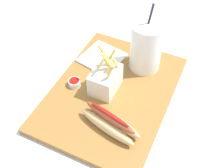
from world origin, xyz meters
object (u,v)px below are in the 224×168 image
soda_cup (146,47)px  fries_basket (106,79)px  hot_dog_1 (110,122)px  napkin_stack (102,58)px  ketchup_cup_1 (74,83)px

soda_cup → fries_basket: size_ratio=1.55×
fries_basket → hot_dog_1: fries_basket is taller
fries_basket → napkin_stack: (0.11, 0.07, -0.04)m
soda_cup → hot_dog_1: soda_cup is taller
soda_cup → fries_basket: (-0.14, 0.07, -0.04)m
soda_cup → hot_dog_1: bearing=-179.8°
soda_cup → ketchup_cup_1: bearing=136.0°
fries_basket → ketchup_cup_1: fries_basket is taller
fries_basket → ketchup_cup_1: size_ratio=3.99×
hot_dog_1 → napkin_stack: size_ratio=1.42×
soda_cup → hot_dog_1: size_ratio=1.27×
napkin_stack → soda_cup: bearing=-79.2°
soda_cup → napkin_stack: 0.17m
fries_basket → ketchup_cup_1: 0.10m
soda_cup → fries_basket: 0.16m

